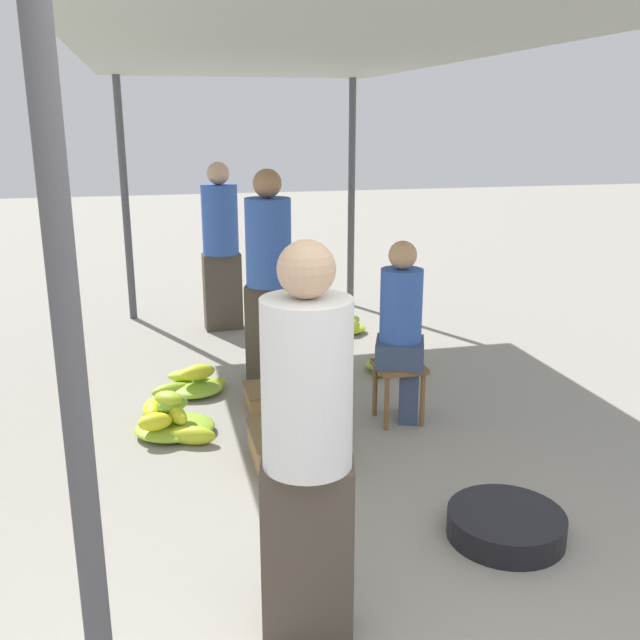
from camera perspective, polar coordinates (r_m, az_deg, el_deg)
canopy_post_front_left at (r=2.11m, az=-18.75°, el=-9.02°), size 0.08×0.08×2.59m
canopy_post_back_left at (r=8.01m, az=-15.32°, el=9.10°), size 0.08×0.08×2.59m
canopy_post_back_right at (r=8.33m, az=2.53°, el=9.87°), size 0.08×0.08×2.59m
canopy_tarp at (r=5.07m, az=-1.87°, el=20.98°), size 2.92×6.44×0.04m
vendor_foreground at (r=2.91m, az=-1.03°, el=-9.81°), size 0.44×0.44×1.72m
stool at (r=5.23m, az=6.33°, el=-4.43°), size 0.34×0.34×0.44m
vendor_seated at (r=5.13m, az=6.62°, el=-0.72°), size 0.44×0.44×1.34m
basin_black at (r=4.06m, az=14.64°, el=-15.57°), size 0.62×0.62×0.14m
banana_pile_left_0 at (r=5.16m, az=-11.79°, el=-7.93°), size 0.57×0.56×0.32m
banana_pile_left_1 at (r=5.89m, az=-10.06°, el=-5.05°), size 0.66×0.47×0.25m
banana_pile_right_0 at (r=6.36m, az=5.67°, el=-3.34°), size 0.47×0.53×0.20m
banana_pile_right_1 at (r=7.43m, az=2.19°, el=-0.49°), size 0.39×0.42×0.16m
crate_near at (r=4.71m, az=-2.32°, el=-9.96°), size 0.52×0.52×0.21m
crate_mid at (r=5.54m, az=-3.80°, el=-6.19°), size 0.42×0.42×0.16m
shopper_walking_mid at (r=5.91m, az=-4.10°, el=3.72°), size 0.47×0.47×1.77m
shopper_walking_far at (r=7.46m, az=-7.94°, el=6.00°), size 0.40×0.38×1.74m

